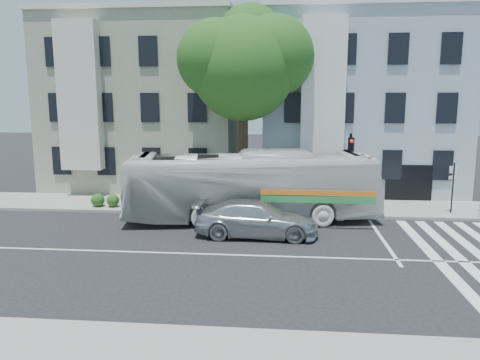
# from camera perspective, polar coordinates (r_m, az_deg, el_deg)

# --- Properties ---
(ground) EXTENTS (120.00, 120.00, 0.00)m
(ground) POSITION_cam_1_polar(r_m,az_deg,el_deg) (18.26, -1.95, -9.09)
(ground) COLOR black
(ground) RESTS_ON ground
(sidewalk_far) EXTENTS (80.00, 4.00, 0.15)m
(sidewalk_far) POSITION_cam_1_polar(r_m,az_deg,el_deg) (25.89, 0.26, -3.15)
(sidewalk_far) COLOR gray
(sidewalk_far) RESTS_ON ground
(building_left) EXTENTS (12.00, 10.00, 11.00)m
(building_left) POSITION_cam_1_polar(r_m,az_deg,el_deg) (33.40, -10.85, 9.03)
(building_left) COLOR gray
(building_left) RESTS_ON ground
(building_right) EXTENTS (12.00, 10.00, 11.00)m
(building_right) POSITION_cam_1_polar(r_m,az_deg,el_deg) (32.47, 13.94, 8.89)
(building_right) COLOR #9DACBB
(building_right) RESTS_ON ground
(street_tree) EXTENTS (7.30, 5.90, 11.10)m
(street_tree) POSITION_cam_1_polar(r_m,az_deg,el_deg) (26.00, 0.56, 14.11)
(street_tree) COLOR #2D2116
(street_tree) RESTS_ON ground
(bus) EXTENTS (4.79, 12.61, 3.43)m
(bus) POSITION_cam_1_polar(r_m,az_deg,el_deg) (22.76, 1.41, -0.77)
(bus) COLOR silver
(bus) RESTS_ON ground
(sedan) EXTENTS (2.28, 5.39, 1.55)m
(sedan) POSITION_cam_1_polar(r_m,az_deg,el_deg) (20.42, 2.01, -4.74)
(sedan) COLOR silver
(sedan) RESTS_ON ground
(hedge) EXTENTS (8.47, 2.77, 0.70)m
(hedge) POSITION_cam_1_polar(r_m,az_deg,el_deg) (25.18, -7.94, -2.64)
(hedge) COLOR #25571C
(hedge) RESTS_ON sidewalk_far
(traffic_signal) EXTENTS (0.41, 0.53, 4.19)m
(traffic_signal) POSITION_cam_1_polar(r_m,az_deg,el_deg) (24.41, 13.26, 2.05)
(traffic_signal) COLOR black
(traffic_signal) RESTS_ON ground
(far_sign_pole) EXTENTS (0.45, 0.24, 2.59)m
(far_sign_pole) POSITION_cam_1_polar(r_m,az_deg,el_deg) (26.08, 24.52, -0.13)
(far_sign_pole) COLOR black
(far_sign_pole) RESTS_ON sidewalk_far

